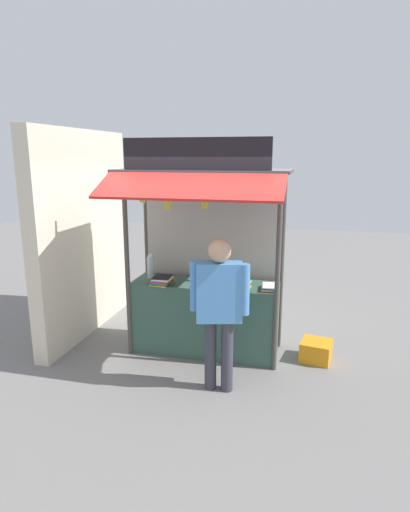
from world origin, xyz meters
TOP-DOWN VIEW (x-y plane):
  - ground_plane at (0.00, 0.00)m, footprint 20.00×20.00m
  - stall_counter at (0.00, 0.00)m, footprint 1.86×0.58m
  - stall_structure at (0.00, 0.08)m, footprint 2.06×1.40m
  - water_bottle_mid_right at (0.18, 0.14)m, footprint 0.08×0.08m
  - water_bottle_front_left at (-0.76, 0.06)m, footprint 0.09×0.09m
  - water_bottle_mid_left at (-0.14, 0.05)m, footprint 0.08×0.08m
  - magazine_stack_left at (0.49, -0.14)m, footprint 0.22×0.31m
  - magazine_stack_back_right at (0.82, -0.09)m, footprint 0.21×0.30m
  - magazine_stack_center at (-0.51, -0.20)m, footprint 0.25×0.28m
  - banana_bunch_inner_left at (0.09, -0.39)m, footprint 0.10×0.09m
  - banana_bunch_rightmost at (-0.65, -0.39)m, footprint 0.10×0.10m
  - banana_bunch_leftmost at (-0.34, -0.39)m, footprint 0.11×0.10m
  - vendor_person at (0.37, -0.88)m, footprint 0.64×0.32m
  - plastic_crate at (1.42, 0.08)m, footprint 0.41×0.41m
  - neighbour_wall at (-1.84, 0.30)m, footprint 0.20×2.40m

SIDE VIEW (x-z plane):
  - ground_plane at x=0.00m, z-range 0.00..0.00m
  - plastic_crate at x=1.42m, z-range 0.00..0.25m
  - stall_counter at x=0.00m, z-range 0.00..0.94m
  - magazine_stack_back_right at x=0.82m, z-range 0.94..1.00m
  - magazine_stack_left at x=0.49m, z-range 0.94..1.03m
  - magazine_stack_center at x=-0.51m, z-range 0.94..1.03m
  - vendor_person at x=0.37m, z-range 0.17..1.85m
  - water_bottle_mid_right at x=0.18m, z-range 0.93..1.20m
  - water_bottle_mid_left at x=-0.14m, z-range 0.93..1.20m
  - water_bottle_front_left at x=-0.76m, z-range 0.92..1.24m
  - neighbour_wall at x=-1.84m, z-range 0.00..2.86m
  - stall_structure at x=0.00m, z-range 0.26..2.96m
  - banana_bunch_leftmost at x=-0.34m, z-range 1.83..2.15m
  - banana_bunch_inner_left at x=0.09m, z-range 1.86..2.16m
  - banana_bunch_rightmost at x=-0.65m, z-range 1.93..2.18m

